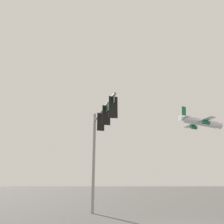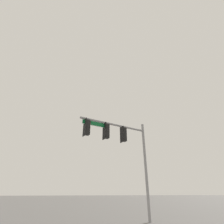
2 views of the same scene
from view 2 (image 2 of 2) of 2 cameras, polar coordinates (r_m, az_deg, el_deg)
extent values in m
cylinder|color=gray|center=(14.87, 10.97, -17.52)|extent=(0.21, 0.21, 7.43)
cylinder|color=gray|center=(13.91, 0.85, -4.20)|extent=(5.74, 1.32, 0.16)
cube|color=black|center=(14.05, 3.25, -7.26)|extent=(0.13, 0.52, 1.30)
cube|color=black|center=(14.15, 3.90, -7.38)|extent=(0.42, 0.39, 1.10)
cylinder|color=black|center=(14.35, 3.82, -5.06)|extent=(0.04, 0.04, 0.12)
cylinder|color=red|center=(14.36, 4.52, -6.25)|extent=(0.07, 0.22, 0.22)
cylinder|color=#392D05|center=(14.26, 4.56, -7.50)|extent=(0.07, 0.22, 0.22)
cylinder|color=black|center=(14.17, 4.61, -8.77)|extent=(0.07, 0.22, 0.22)
cube|color=black|center=(13.25, -2.52, -6.17)|extent=(0.13, 0.52, 1.30)
cube|color=black|center=(13.34, -1.81, -6.31)|extent=(0.42, 0.39, 1.10)
cylinder|color=black|center=(13.55, -1.77, -3.87)|extent=(0.04, 0.04, 0.12)
cylinder|color=red|center=(13.54, -1.05, -5.13)|extent=(0.07, 0.22, 0.22)
cylinder|color=#392D05|center=(13.43, -1.06, -6.46)|extent=(0.07, 0.22, 0.22)
cylinder|color=black|center=(13.33, -1.07, -7.80)|extent=(0.07, 0.22, 0.22)
cube|color=black|center=(12.61, -8.93, -4.89)|extent=(0.13, 0.52, 1.30)
cube|color=black|center=(12.68, -8.14, -5.05)|extent=(0.42, 0.39, 1.10)
cylinder|color=black|center=(12.90, -7.98, -2.50)|extent=(0.04, 0.04, 0.12)
cylinder|color=red|center=(12.87, -7.24, -3.84)|extent=(0.07, 0.22, 0.22)
cylinder|color=#392D05|center=(12.75, -7.32, -5.22)|extent=(0.07, 0.22, 0.22)
cylinder|color=black|center=(12.64, -7.40, -6.63)|extent=(0.07, 0.22, 0.22)
cube|color=#0F602D|center=(13.05, -5.61, -3.83)|extent=(1.94, 0.43, 0.31)
cube|color=white|center=(13.05, -5.61, -3.83)|extent=(1.99, 0.43, 0.37)
camera|label=1|loc=(15.83, -59.34, -13.01)|focal=35.00mm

